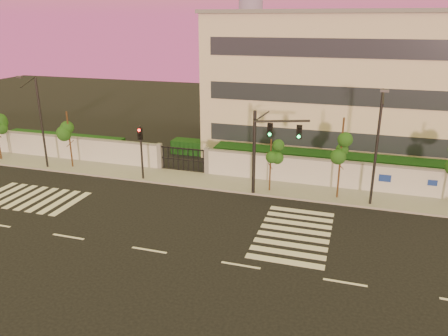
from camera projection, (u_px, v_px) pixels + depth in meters
The scene contains 13 objects.
ground at pixel (149, 250), 22.99m from camera, with size 120.00×120.00×0.00m, color black.
sidewalk at pixel (213, 182), 32.44m from camera, with size 60.00×3.00×0.15m, color gray.
perimeter_wall at pixel (221, 163), 33.44m from camera, with size 60.00×0.36×2.20m.
hedge_row at pixel (243, 157), 35.70m from camera, with size 41.00×4.25×1.80m.
institutional_building at pixel (352, 84), 38.30m from camera, with size 24.40×12.40×12.25m.
road_markings at pixel (154, 217), 26.82m from camera, with size 57.00×7.62×0.02m.
street_tree_c at pixel (69, 127), 34.48m from camera, with size 1.57×1.25×4.69m.
street_tree_d at pixel (271, 154), 29.79m from camera, with size 1.32×1.05×3.84m.
street_tree_e at pixel (342, 140), 28.15m from camera, with size 1.54×1.22×5.61m.
traffic_signal_main at pixel (265, 144), 28.86m from camera, with size 3.64×1.37×5.89m.
traffic_signal_secondary at pixel (141, 146), 32.08m from camera, with size 0.33×0.33×4.20m.
streetlight_west at pixel (40, 119), 34.06m from camera, with size 0.46×1.84×7.63m.
streetlight_east at pixel (377, 144), 26.95m from camera, with size 0.47×1.88×7.80m.
Camera 1 is at (9.84, -18.23, 11.56)m, focal length 35.00 mm.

